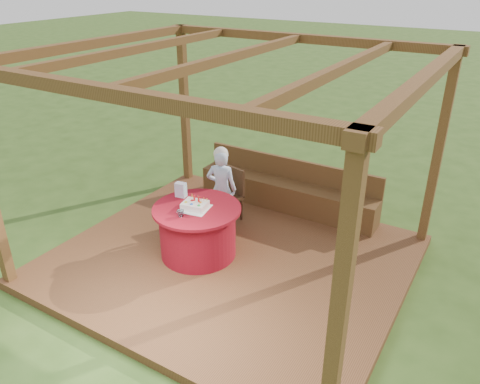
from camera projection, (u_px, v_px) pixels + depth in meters
name	position (u px, v px, depth m)	size (l,w,h in m)	color
ground	(231.00, 264.00, 6.45)	(60.00, 60.00, 0.00)	#2E4C19
deck	(231.00, 260.00, 6.43)	(4.50, 4.00, 0.12)	brown
pergola	(229.00, 91.00, 5.41)	(4.50, 4.00, 2.72)	brown
bench	(287.00, 193.00, 7.61)	(3.00, 0.42, 0.80)	brown
table	(198.00, 231.00, 6.31)	(1.18, 1.18, 0.72)	maroon
chair	(231.00, 193.00, 7.20)	(0.46, 0.46, 0.83)	#392212
elderly_woman	(221.00, 187.00, 6.90)	(0.52, 0.42, 1.28)	#A4C6F4
birthday_cake	(195.00, 205.00, 6.11)	(0.41, 0.41, 0.17)	white
gift_bag	(181.00, 190.00, 6.41)	(0.14, 0.09, 0.21)	#E896D6
drinking_glass	(181.00, 213.00, 5.92)	(0.09, 0.09, 0.09)	silver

